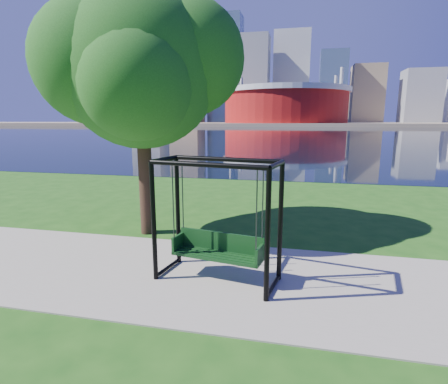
% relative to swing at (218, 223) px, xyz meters
% --- Properties ---
extents(ground, '(900.00, 900.00, 0.00)m').
position_rel_swing_xyz_m(ground, '(0.19, 0.57, -1.22)').
color(ground, '#1E5114').
rests_on(ground, ground).
extents(path, '(120.00, 4.00, 0.03)m').
position_rel_swing_xyz_m(path, '(0.19, 0.07, -1.21)').
color(path, '#9E937F').
rests_on(path, ground).
extents(river, '(900.00, 180.00, 0.02)m').
position_rel_swing_xyz_m(river, '(0.19, 102.57, -1.21)').
color(river, black).
rests_on(river, ground).
extents(far_bank, '(900.00, 228.00, 2.00)m').
position_rel_swing_xyz_m(far_bank, '(0.19, 306.57, -0.22)').
color(far_bank, '#937F60').
rests_on(far_bank, ground).
extents(stadium, '(83.00, 83.00, 32.00)m').
position_rel_swing_xyz_m(stadium, '(-9.81, 235.57, 13.00)').
color(stadium, maroon).
rests_on(stadium, far_bank).
extents(skyline, '(392.00, 66.00, 96.50)m').
position_rel_swing_xyz_m(skyline, '(-4.08, 319.96, 34.66)').
color(skyline, gray).
rests_on(skyline, far_bank).
extents(swing, '(2.62, 1.49, 2.53)m').
position_rel_swing_xyz_m(swing, '(0.00, 0.00, 0.00)').
color(swing, black).
rests_on(swing, ground).
extents(park_tree, '(5.52, 4.99, 6.86)m').
position_rel_swing_xyz_m(park_tree, '(-2.82, 2.67, 3.54)').
color(park_tree, black).
rests_on(park_tree, ground).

